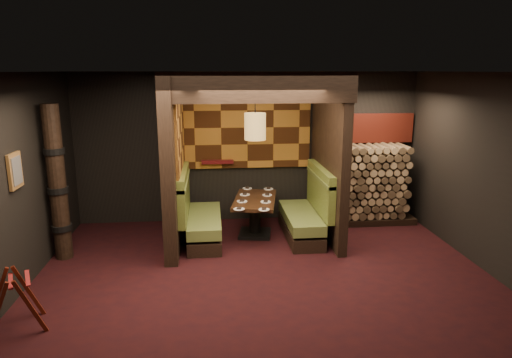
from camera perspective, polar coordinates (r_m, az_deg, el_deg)
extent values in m
cube|color=black|center=(6.57, 1.15, -12.55)|extent=(6.50, 5.50, 0.02)
cube|color=black|center=(5.91, 1.29, 13.33)|extent=(6.50, 5.50, 0.02)
cube|color=black|center=(8.78, -0.95, 3.95)|extent=(6.50, 0.02, 2.85)
cube|color=black|center=(3.50, 6.75, -11.06)|extent=(6.50, 0.02, 2.85)
cube|color=black|center=(6.56, -28.37, -0.95)|extent=(0.02, 5.50, 2.85)
cube|color=black|center=(7.23, 27.80, 0.33)|extent=(0.02, 5.50, 2.85)
cube|color=black|center=(7.68, -10.35, 2.37)|extent=(0.20, 2.20, 2.85)
cube|color=black|center=(7.96, 9.07, 2.81)|extent=(0.15, 2.10, 2.85)
cube|color=black|center=(6.61, 0.31, 11.35)|extent=(2.85, 0.18, 0.44)
cube|color=#A56823|center=(8.67, -1.10, 6.47)|extent=(2.40, 0.06, 1.55)
cube|color=#A56823|center=(7.78, -9.49, 5.71)|extent=(0.04, 1.85, 1.45)
cube|color=#551114|center=(8.68, -4.83, 2.16)|extent=(0.60, 0.12, 0.07)
cube|color=black|center=(8.01, -6.39, -6.82)|extent=(0.55, 1.60, 0.22)
cube|color=olive|center=(7.93, -6.44, -5.12)|extent=(0.55, 1.60, 0.18)
cube|color=#505C1C|center=(7.82, -8.97, -2.46)|extent=(0.12, 1.60, 0.78)
cube|color=olive|center=(7.74, -9.06, 0.04)|extent=(0.15, 1.60, 0.06)
cube|color=black|center=(8.15, 5.57, -6.42)|extent=(0.55, 1.60, 0.22)
cube|color=olive|center=(8.07, 5.61, -4.75)|extent=(0.55, 1.60, 0.18)
cube|color=#505C1C|center=(8.03, 8.02, -2.01)|extent=(0.12, 1.60, 0.78)
cube|color=olive|center=(7.95, 8.10, 0.43)|extent=(0.15, 1.60, 0.06)
cube|color=black|center=(8.21, -0.14, -6.82)|extent=(0.64, 0.64, 0.06)
cylinder|color=black|center=(8.11, -0.14, -4.96)|extent=(0.20, 0.20, 0.62)
cube|color=#321D10|center=(8.01, -0.14, -2.65)|extent=(0.92, 1.39, 0.06)
cylinder|color=white|center=(7.39, -2.13, -3.77)|extent=(0.18, 0.18, 0.01)
cube|color=black|center=(7.39, -2.14, -3.65)|extent=(0.09, 0.12, 0.02)
cylinder|color=white|center=(7.35, 1.00, -3.84)|extent=(0.18, 0.18, 0.01)
cube|color=black|center=(7.35, 1.00, -3.72)|extent=(0.09, 0.12, 0.02)
cylinder|color=white|center=(7.81, -1.75, -2.81)|extent=(0.18, 0.18, 0.01)
cube|color=black|center=(7.81, -1.76, -2.70)|extent=(0.09, 0.12, 0.02)
cylinder|color=white|center=(7.78, 1.21, -2.88)|extent=(0.18, 0.18, 0.01)
cube|color=black|center=(7.77, 1.21, -2.77)|extent=(0.09, 0.12, 0.02)
cylinder|color=white|center=(8.23, -1.41, -1.96)|extent=(0.18, 0.18, 0.01)
cube|color=black|center=(8.23, -1.41, -1.85)|extent=(0.09, 0.12, 0.02)
cylinder|color=white|center=(8.20, 1.40, -2.02)|extent=(0.18, 0.18, 0.01)
cube|color=black|center=(8.20, 1.40, -1.91)|extent=(0.09, 0.12, 0.02)
cylinder|color=white|center=(8.66, -1.11, -1.18)|extent=(0.18, 0.18, 0.01)
cube|color=black|center=(8.65, -1.11, -1.08)|extent=(0.09, 0.12, 0.02)
cylinder|color=white|center=(8.63, 1.57, -1.24)|extent=(0.18, 0.18, 0.01)
cube|color=black|center=(8.62, 1.57, -1.14)|extent=(0.09, 0.12, 0.02)
cylinder|color=olive|center=(7.70, -0.11, 6.58)|extent=(0.36, 0.36, 0.45)
sphere|color=#FFC672|center=(7.70, -0.11, 6.58)|extent=(0.18, 0.18, 0.18)
cylinder|color=black|center=(7.66, -0.11, 10.76)|extent=(0.02, 0.02, 0.67)
cube|color=olive|center=(6.59, -27.91, 0.92)|extent=(0.04, 0.36, 0.46)
cube|color=#3F3F3F|center=(6.58, -27.71, 0.92)|extent=(0.01, 0.27, 0.36)
cube|color=#4A140A|center=(5.78, -26.28, -14.26)|extent=(0.31, 0.16, 0.72)
cube|color=#4A140A|center=(6.16, -26.47, -12.53)|extent=(0.31, 0.16, 0.72)
cube|color=maroon|center=(5.87, -28.33, -11.18)|extent=(0.21, 0.43, 0.01)
cube|color=maroon|center=(5.86, -26.66, -11.00)|extent=(0.21, 0.43, 0.01)
cylinder|color=black|center=(7.53, -23.59, -0.52)|extent=(0.26, 0.26, 2.40)
cylinder|color=black|center=(7.72, -23.10, -5.57)|extent=(0.31, 0.31, 0.09)
cylinder|color=black|center=(7.56, -23.52, -1.25)|extent=(0.31, 0.31, 0.09)
cylinder|color=black|center=(7.44, -23.95, 3.22)|extent=(0.31, 0.31, 0.09)
cube|color=black|center=(9.19, 13.71, -4.77)|extent=(1.73, 0.70, 0.12)
cube|color=brown|center=(8.99, 13.97, -0.22)|extent=(1.73, 0.70, 1.38)
cube|color=maroon|center=(9.12, 13.62, 6.20)|extent=(1.83, 0.10, 0.56)
cube|color=black|center=(8.23, 9.22, 3.15)|extent=(0.08, 0.08, 2.85)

